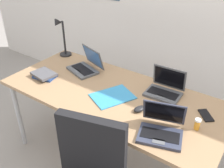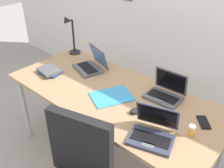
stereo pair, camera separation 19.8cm
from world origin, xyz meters
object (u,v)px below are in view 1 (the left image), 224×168
pill_bottle (197,124)px  computer_mouse (139,109)px  laptop_by_keyboard (165,89)px  book_stack (44,75)px  cell_phone (206,115)px  laptop_back_right (161,129)px  paper_folder_front_right (113,96)px  desk_lamp (62,38)px  laptop_center (86,66)px

pill_bottle → computer_mouse: bearing=-173.5°
laptop_by_keyboard → book_stack: (-0.98, -0.36, -0.02)m
computer_mouse → cell_phone: computer_mouse is taller
laptop_by_keyboard → laptop_back_right: bearing=-67.9°
laptop_by_keyboard → paper_folder_front_right: bearing=-138.8°
desk_lamp → computer_mouse: size_ratio=4.17×
pill_bottle → cell_phone: bearing=87.0°
cell_phone → pill_bottle: (-0.01, -0.17, 0.04)m
pill_bottle → book_stack: pill_bottle is taller
laptop_back_right → cell_phone: (0.18, 0.35, -0.04)m
desk_lamp → pill_bottle: desk_lamp is taller
laptop_center → computer_mouse: laptop_center is taller
cell_phone → book_stack: bearing=150.5°
pill_bottle → laptop_back_right: bearing=-134.3°
laptop_back_right → cell_phone: 0.39m
book_stack → computer_mouse: bearing=3.2°
laptop_by_keyboard → computer_mouse: laptop_by_keyboard is taller
laptop_center → laptop_back_right: (0.94, -0.39, -0.00)m
laptop_back_right → computer_mouse: bearing=150.5°
laptop_center → book_stack: size_ratio=1.51×
desk_lamp → laptop_by_keyboard: size_ratio=1.45×
desk_lamp → laptop_by_keyboard: (1.15, -0.05, -0.16)m
computer_mouse → pill_bottle: pill_bottle is taller
computer_mouse → book_stack: (-0.93, -0.05, 0.01)m
laptop_by_keyboard → cell_phone: (0.36, -0.09, -0.04)m
laptop_center → computer_mouse: 0.76m
laptop_by_keyboard → laptop_back_right: 0.48m
laptop_center → pill_bottle: bearing=-10.8°
cell_phone → book_stack: size_ratio=0.61×
cell_phone → paper_folder_front_right: (-0.67, -0.18, -0.00)m
book_stack → desk_lamp: bearing=112.3°
desk_lamp → laptop_back_right: size_ratio=1.20×
book_stack → paper_folder_front_right: 0.67m
computer_mouse → pill_bottle: size_ratio=1.22×
laptop_by_keyboard → cell_phone: size_ratio=2.03×
laptop_center → book_stack: bearing=-125.1°
laptop_center → computer_mouse: (0.71, -0.26, -0.03)m
computer_mouse → cell_phone: size_ratio=0.71×
laptop_by_keyboard → computer_mouse: size_ratio=2.88×
pill_bottle → paper_folder_front_right: pill_bottle is taller
pill_bottle → laptop_center: bearing=169.2°
cell_phone → book_stack: 1.37m
desk_lamp → book_stack: 0.48m
laptop_center → laptop_back_right: bearing=-22.4°
laptop_back_right → laptop_center: bearing=157.6°
computer_mouse → paper_folder_front_right: bearing=-170.1°
laptop_by_keyboard → pill_bottle: (0.35, -0.26, -0.00)m
book_stack → paper_folder_front_right: (0.67, 0.09, -0.02)m
laptop_center → laptop_by_keyboard: size_ratio=1.23×
laptop_center → computer_mouse: size_ratio=3.53×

